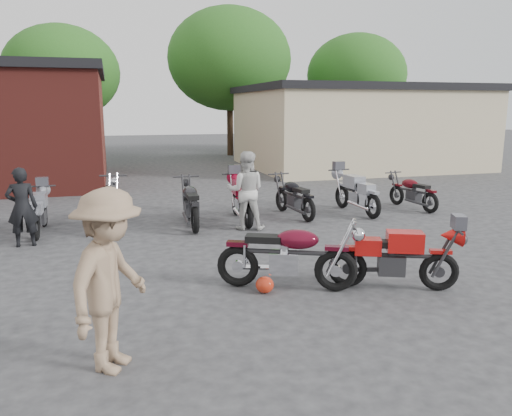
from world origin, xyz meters
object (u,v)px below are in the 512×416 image
object	(u,v)px
sportbike	(396,255)
row_bike_6	(356,191)
row_bike_2	(108,201)
row_bike_3	(191,201)
row_bike_7	(412,190)
person_dark	(22,207)
helmet	(265,285)
row_bike_4	(241,197)
row_bike_5	(294,195)
row_bike_1	(39,210)
person_tan	(110,281)
vintage_motorcycle	(289,251)
person_light	(246,191)

from	to	relation	value
sportbike	row_bike_6	size ratio (longest dim) A/B	0.93
row_bike_2	row_bike_3	xyz separation A→B (m)	(1.90, -0.48, -0.02)
row_bike_7	sportbike	bearing A→B (deg)	134.87
person_dark	row_bike_6	distance (m)	8.13
row_bike_7	helmet	bearing A→B (deg)	120.82
helmet	person_dark	size ratio (longest dim) A/B	0.17
row_bike_4	row_bike_5	xyz separation A→B (m)	(1.45, 0.18, -0.04)
person_dark	row_bike_2	bearing A→B (deg)	-146.10
row_bike_4	row_bike_1	bearing A→B (deg)	91.61
person_tan	row_bike_7	world-z (taller)	person_tan
row_bike_1	person_tan	bearing A→B (deg)	-166.47
row_bike_5	vintage_motorcycle	bearing A→B (deg)	150.62
person_light	row_bike_4	xyz separation A→B (m)	(0.10, 0.82, -0.31)
row_bike_6	row_bike_4	bearing A→B (deg)	86.68
row_bike_6	row_bike_7	bearing A→B (deg)	-92.50
sportbike	helmet	xyz separation A→B (m)	(-2.02, 0.40, -0.43)
helmet	row_bike_1	world-z (taller)	row_bike_1
row_bike_3	row_bike_7	size ratio (longest dim) A/B	1.15
row_bike_7	row_bike_5	bearing A→B (deg)	80.16
helmet	row_bike_4	bearing A→B (deg)	79.68
helmet	row_bike_6	size ratio (longest dim) A/B	0.14
row_bike_4	vintage_motorcycle	bearing A→B (deg)	177.29
row_bike_6	sportbike	bearing A→B (deg)	153.73
row_bike_3	row_bike_6	size ratio (longest dim) A/B	1.00
row_bike_3	sportbike	bearing A→B (deg)	-152.62
person_dark	row_bike_5	world-z (taller)	person_dark
row_bike_5	row_bike_6	world-z (taller)	row_bike_6
vintage_motorcycle	row_bike_4	world-z (taller)	vintage_motorcycle
person_light	row_bike_7	size ratio (longest dim) A/B	1.01
person_light	row_bike_4	world-z (taller)	person_light
row_bike_1	row_bike_7	distance (m)	9.67
sportbike	helmet	bearing A→B (deg)	-168.59
person_light	row_bike_5	xyz separation A→B (m)	(1.56, 1.01, -0.34)
person_light	row_bike_7	world-z (taller)	person_light
vintage_motorcycle	sportbike	distance (m)	1.67
vintage_motorcycle	person_dark	xyz separation A→B (m)	(-4.38, 3.82, 0.20)
vintage_motorcycle	row_bike_7	xyz separation A→B (m)	(5.45, 4.99, -0.09)
person_tan	row_bike_7	xyz separation A→B (m)	(8.11, 6.73, -0.48)
person_light	helmet	bearing A→B (deg)	95.65
person_dark	vintage_motorcycle	bearing A→B (deg)	134.08
person_dark	person_light	bearing A→B (deg)	177.10
person_light	row_bike_6	size ratio (longest dim) A/B	0.88
vintage_motorcycle	person_tan	bearing A→B (deg)	-122.41
row_bike_1	row_bike_5	distance (m)	6.14
person_tan	row_bike_6	size ratio (longest dim) A/B	0.97
person_light	row_bike_7	xyz separation A→B (m)	(5.09, 1.01, -0.39)
vintage_motorcycle	row_bike_3	xyz separation A→B (m)	(-0.82, 4.66, -0.01)
sportbike	person_dark	distance (m)	7.36
row_bike_1	row_bike_6	distance (m)	7.89
vintage_motorcycle	row_bike_6	bearing A→B (deg)	77.49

